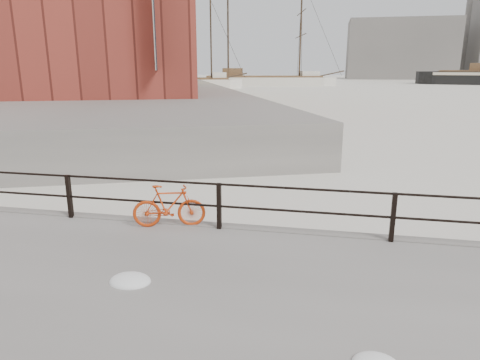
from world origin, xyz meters
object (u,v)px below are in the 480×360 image
at_px(schooner_left, 184,88).
at_px(workboat_near, 24,109).
at_px(bicycle, 169,206).
at_px(workboat_far, 86,98).
at_px(schooner_mid, 264,86).

bearing_deg(schooner_left, workboat_near, -107.81).
bearing_deg(schooner_left, bicycle, -86.92).
bearing_deg(workboat_far, bicycle, -57.98).
bearing_deg(bicycle, workboat_far, 106.60).
bearing_deg(workboat_near, schooner_mid, 41.18).
bearing_deg(workboat_near, workboat_far, 62.85).
bearing_deg(schooner_left, schooner_mid, 32.49).
distance_m(schooner_mid, schooner_left, 18.62).
bearing_deg(workboat_near, bicycle, -82.03).
relative_size(bicycle, workboat_near, 0.13).
bearing_deg(workboat_near, schooner_left, 53.46).
distance_m(bicycle, schooner_left, 70.48).
xyz_separation_m(schooner_mid, workboat_near, (-14.14, -54.06, 0.00)).
distance_m(bicycle, schooner_mid, 81.25).
bearing_deg(bicycle, workboat_near, 115.84).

